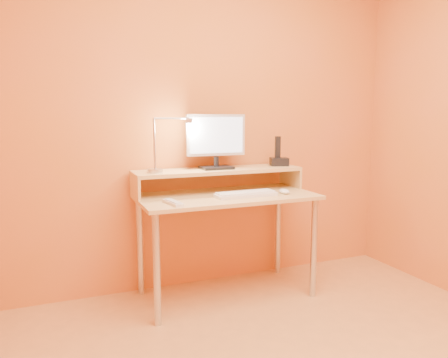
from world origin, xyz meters
name	(u,v)px	position (x,y,z in m)	size (l,w,h in m)	color
wall_back	(210,116)	(0.00, 1.50, 1.25)	(3.00, 0.04, 2.50)	orange
desk_leg_fl	(157,270)	(-0.55, 0.93, 0.35)	(0.04, 0.04, 0.69)	silver
desk_leg_fr	(314,248)	(0.55, 0.93, 0.35)	(0.04, 0.04, 0.69)	silver
desk_leg_bl	(140,246)	(-0.55, 1.43, 0.35)	(0.04, 0.04, 0.69)	silver
desk_leg_br	(278,230)	(0.55, 1.43, 0.35)	(0.04, 0.04, 0.69)	silver
desk_lower	(226,196)	(0.00, 1.18, 0.71)	(1.20, 0.60, 0.03)	tan
shelf_riser_left	(135,187)	(-0.59, 1.33, 0.79)	(0.02, 0.30, 0.14)	tan
shelf_riser_right	(290,177)	(0.59, 1.33, 0.79)	(0.02, 0.30, 0.14)	tan
desk_shelf	(218,171)	(0.00, 1.33, 0.87)	(1.20, 0.30, 0.03)	tan
monitor_foot	(216,168)	(-0.01, 1.33, 0.89)	(0.22, 0.16, 0.02)	black
monitor_neck	(216,161)	(-0.01, 1.33, 0.93)	(0.04, 0.04, 0.07)	black
monitor_panel	(216,135)	(-0.01, 1.34, 1.12)	(0.42, 0.04, 0.29)	silver
monitor_back	(215,135)	(-0.01, 1.36, 1.12)	(0.38, 0.01, 0.24)	black
monitor_screen	(217,135)	(-0.01, 1.32, 1.12)	(0.38, 0.00, 0.25)	#C5DAFA
lamp_base	(155,171)	(-0.46, 1.30, 0.89)	(0.10, 0.10, 0.03)	silver
lamp_post	(154,144)	(-0.46, 1.30, 1.07)	(0.01, 0.01, 0.33)	silver
lamp_arm	(172,118)	(-0.34, 1.30, 1.24)	(0.01, 0.01, 0.24)	silver
lamp_head	(189,121)	(-0.22, 1.30, 1.22)	(0.04, 0.04, 0.03)	silver
lamp_bulb	(189,123)	(-0.22, 1.30, 1.20)	(0.03, 0.03, 0.00)	#FFEAC6
phone_dock	(279,162)	(0.49, 1.33, 0.91)	(0.13, 0.10, 0.06)	black
phone_handset	(278,147)	(0.48, 1.33, 1.02)	(0.04, 0.03, 0.16)	black
phone_led	(288,162)	(0.54, 1.28, 0.91)	(0.01, 0.00, 0.04)	#2A78F5
keyboard	(246,195)	(0.10, 1.07, 0.73)	(0.42, 0.13, 0.02)	silver
mouse	(284,191)	(0.38, 1.06, 0.74)	(0.06, 0.10, 0.03)	white
remote_control	(173,203)	(-0.42, 1.01, 0.73)	(0.05, 0.19, 0.02)	silver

